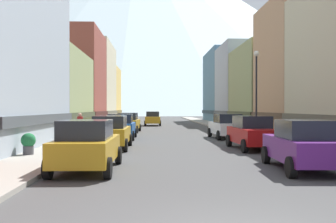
# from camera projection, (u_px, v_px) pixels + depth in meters

# --- Properties ---
(sidewalk_left) EXTENTS (2.50, 100.00, 0.15)m
(sidewalk_left) POSITION_uv_depth(u_px,v_px,m) (108.00, 128.00, 41.28)
(sidewalk_left) COLOR gray
(sidewalk_left) RESTS_ON ground
(sidewalk_right) EXTENTS (2.50, 100.00, 0.15)m
(sidewalk_right) POSITION_uv_depth(u_px,v_px,m) (226.00, 128.00, 41.74)
(sidewalk_right) COLOR gray
(sidewalk_right) RESTS_ON ground
(storefront_left_2) EXTENTS (9.89, 11.14, 6.98)m
(storefront_left_2) POSITION_uv_depth(u_px,v_px,m) (27.00, 95.00, 33.48)
(storefront_left_2) COLOR #8C9966
(storefront_left_2) RESTS_ON ground
(storefront_left_3) EXTENTS (7.76, 10.47, 10.97)m
(storefront_left_3) POSITION_uv_depth(u_px,v_px,m) (68.00, 81.00, 44.73)
(storefront_left_3) COLOR brown
(storefront_left_3) RESTS_ON ground
(storefront_left_4) EXTENTS (8.47, 12.98, 11.47)m
(storefront_left_4) POSITION_uv_depth(u_px,v_px,m) (84.00, 85.00, 56.60)
(storefront_left_4) COLOR beige
(storefront_left_4) RESTS_ON ground
(storefront_left_5) EXTENTS (9.81, 9.35, 9.17)m
(storefront_left_5) POSITION_uv_depth(u_px,v_px,m) (91.00, 95.00, 67.77)
(storefront_left_5) COLOR #D8B259
(storefront_left_5) RESTS_ON ground
(storefront_right_2) EXTENTS (7.41, 8.35, 10.62)m
(storefront_right_2) POSITION_uv_depth(u_px,v_px,m) (310.00, 71.00, 31.30)
(storefront_right_2) COLOR tan
(storefront_right_2) RESTS_ON ground
(storefront_right_3) EXTENTS (8.34, 11.21, 8.74)m
(storefront_right_3) POSITION_uv_depth(u_px,v_px,m) (276.00, 89.00, 41.65)
(storefront_right_3) COLOR #8C9966
(storefront_right_3) RESTS_ON ground
(storefront_right_4) EXTENTS (8.89, 10.24, 10.64)m
(storefront_right_4) POSITION_uv_depth(u_px,v_px,m) (252.00, 86.00, 52.68)
(storefront_right_4) COLOR #99A5B2
(storefront_right_4) RESTS_ON ground
(storefront_right_5) EXTENTS (7.95, 13.66, 11.57)m
(storefront_right_5) POSITION_uv_depth(u_px,v_px,m) (231.00, 88.00, 64.72)
(storefront_right_5) COLOR slate
(storefront_right_5) RESTS_ON ground
(car_left_0) EXTENTS (2.10, 4.42, 1.78)m
(car_left_0) POSITION_uv_depth(u_px,v_px,m) (87.00, 145.00, 13.63)
(car_left_0) COLOR #B28419
(car_left_0) RESTS_ON ground
(car_left_1) EXTENTS (2.10, 4.42, 1.78)m
(car_left_1) POSITION_uv_depth(u_px,v_px,m) (111.00, 132.00, 21.10)
(car_left_1) COLOR #B28419
(car_left_1) RESTS_ON ground
(car_left_2) EXTENTS (2.08, 4.41, 1.78)m
(car_left_2) POSITION_uv_depth(u_px,v_px,m) (121.00, 126.00, 27.81)
(car_left_2) COLOR #19478C
(car_left_2) RESTS_ON ground
(car_left_3) EXTENTS (2.24, 4.48, 1.78)m
(car_left_3) POSITION_uv_depth(u_px,v_px,m) (128.00, 122.00, 35.67)
(car_left_3) COLOR #B28419
(car_left_3) RESTS_ON ground
(car_right_0) EXTENTS (2.25, 4.49, 1.78)m
(car_right_0) POSITION_uv_depth(u_px,v_px,m) (304.00, 145.00, 13.79)
(car_right_0) COLOR #591E72
(car_right_0) RESTS_ON ground
(car_right_1) EXTENTS (2.21, 4.47, 1.78)m
(car_right_1) POSITION_uv_depth(u_px,v_px,m) (253.00, 132.00, 20.84)
(car_right_1) COLOR #9E1111
(car_right_1) RESTS_ON ground
(car_right_2) EXTENTS (2.23, 4.48, 1.78)m
(car_right_2) POSITION_uv_depth(u_px,v_px,m) (227.00, 126.00, 28.26)
(car_right_2) COLOR silver
(car_right_2) RESTS_ON ground
(car_driving_0) EXTENTS (2.06, 4.40, 1.78)m
(car_driving_0) POSITION_uv_depth(u_px,v_px,m) (153.00, 118.00, 49.42)
(car_driving_0) COLOR #B28419
(car_driving_0) RESTS_ON ground
(potted_plant_0) EXTENTS (0.58, 0.58, 0.92)m
(potted_plant_0) POSITION_uv_depth(u_px,v_px,m) (65.00, 133.00, 24.34)
(potted_plant_0) COLOR brown
(potted_plant_0) RESTS_ON sidewalk_left
(potted_plant_1) EXTENTS (0.64, 0.64, 0.95)m
(potted_plant_1) POSITION_uv_depth(u_px,v_px,m) (28.00, 143.00, 17.23)
(potted_plant_1) COLOR #4C4C51
(potted_plant_1) RESTS_ON sidewalk_left
(pedestrian_0) EXTENTS (0.36, 0.36, 1.75)m
(pedestrian_0) POSITION_uv_depth(u_px,v_px,m) (80.00, 127.00, 25.32)
(pedestrian_0) COLOR maroon
(pedestrian_0) RESTS_ON sidewalk_left
(streetlamp_right) EXTENTS (0.36, 0.36, 5.86)m
(streetlamp_right) POSITION_uv_depth(u_px,v_px,m) (256.00, 81.00, 26.02)
(streetlamp_right) COLOR black
(streetlamp_right) RESTS_ON sidewalk_right
(mountain_backdrop) EXTENTS (321.66, 321.66, 119.41)m
(mountain_backdrop) POSITION_uv_depth(u_px,v_px,m) (139.00, 24.00, 265.43)
(mountain_backdrop) COLOR silver
(mountain_backdrop) RESTS_ON ground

